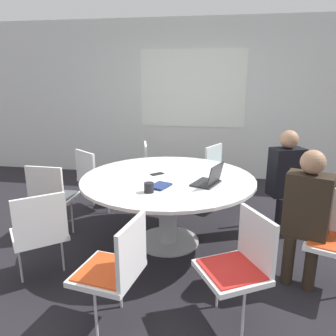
{
  "coord_description": "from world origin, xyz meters",
  "views": [
    {
      "loc": [
        0.54,
        -3.21,
        1.76
      ],
      "look_at": [
        0.0,
        0.0,
        0.84
      ],
      "focal_mm": 35.0,
      "sensor_mm": 36.0,
      "label": 1
    }
  ],
  "objects_px": {
    "chair_0": "(336,233)",
    "coffee_cup": "(149,188)",
    "chair_4": "(95,175)",
    "chair_7": "(116,265)",
    "laptop": "(210,179)",
    "chair_2": "(221,171)",
    "cell_phone": "(157,174)",
    "chair_1": "(299,187)",
    "chair_5": "(52,194)",
    "chair_6": "(40,230)",
    "person_0": "(307,208)",
    "chair_8": "(240,261)",
    "person_1": "(287,174)",
    "spiral_notebook": "(160,186)",
    "chair_3": "(155,167)"
  },
  "relations": [
    {
      "from": "chair_4",
      "to": "chair_1",
      "type": "bearing_deg",
      "value": 34.49
    },
    {
      "from": "chair_5",
      "to": "chair_6",
      "type": "xyz_separation_m",
      "value": [
        0.34,
        -0.85,
        0.0
      ]
    },
    {
      "from": "chair_4",
      "to": "coffee_cup",
      "type": "distance_m",
      "value": 1.58
    },
    {
      "from": "spiral_notebook",
      "to": "coffee_cup",
      "type": "bearing_deg",
      "value": -113.38
    },
    {
      "from": "chair_5",
      "to": "chair_2",
      "type": "bearing_deg",
      "value": 34.89
    },
    {
      "from": "chair_0",
      "to": "chair_4",
      "type": "height_order",
      "value": "same"
    },
    {
      "from": "chair_3",
      "to": "chair_4",
      "type": "relative_size",
      "value": 1.0
    },
    {
      "from": "chair_2",
      "to": "cell_phone",
      "type": "height_order",
      "value": "chair_2"
    },
    {
      "from": "chair_8",
      "to": "person_0",
      "type": "height_order",
      "value": "person_0"
    },
    {
      "from": "spiral_notebook",
      "to": "cell_phone",
      "type": "xyz_separation_m",
      "value": [
        -0.11,
        0.4,
        -0.01
      ]
    },
    {
      "from": "laptop",
      "to": "spiral_notebook",
      "type": "bearing_deg",
      "value": -51.39
    },
    {
      "from": "chair_4",
      "to": "chair_7",
      "type": "bearing_deg",
      "value": -29.05
    },
    {
      "from": "chair_4",
      "to": "person_0",
      "type": "bearing_deg",
      "value": 8.39
    },
    {
      "from": "chair_8",
      "to": "spiral_notebook",
      "type": "relative_size",
      "value": 3.37
    },
    {
      "from": "chair_1",
      "to": "chair_4",
      "type": "height_order",
      "value": "same"
    },
    {
      "from": "chair_0",
      "to": "chair_1",
      "type": "xyz_separation_m",
      "value": [
        -0.05,
        1.18,
        0.0
      ]
    },
    {
      "from": "chair_0",
      "to": "cell_phone",
      "type": "distance_m",
      "value": 1.78
    },
    {
      "from": "chair_6",
      "to": "person_0",
      "type": "height_order",
      "value": "person_0"
    },
    {
      "from": "chair_7",
      "to": "chair_2",
      "type": "bearing_deg",
      "value": -6.09
    },
    {
      "from": "chair_7",
      "to": "chair_1",
      "type": "bearing_deg",
      "value": -30.01
    },
    {
      "from": "chair_3",
      "to": "chair_7",
      "type": "bearing_deg",
      "value": -9.32
    },
    {
      "from": "chair_4",
      "to": "chair_8",
      "type": "bearing_deg",
      "value": -9.5
    },
    {
      "from": "chair_5",
      "to": "person_0",
      "type": "bearing_deg",
      "value": -8.99
    },
    {
      "from": "chair_1",
      "to": "chair_2",
      "type": "relative_size",
      "value": 1.0
    },
    {
      "from": "chair_4",
      "to": "spiral_notebook",
      "type": "distance_m",
      "value": 1.51
    },
    {
      "from": "person_0",
      "to": "coffee_cup",
      "type": "distance_m",
      "value": 1.36
    },
    {
      "from": "chair_7",
      "to": "laptop",
      "type": "height_order",
      "value": "laptop"
    },
    {
      "from": "chair_0",
      "to": "chair_7",
      "type": "height_order",
      "value": "same"
    },
    {
      "from": "chair_4",
      "to": "cell_phone",
      "type": "xyz_separation_m",
      "value": [
        0.97,
        -0.62,
        0.25
      ]
    },
    {
      "from": "chair_0",
      "to": "coffee_cup",
      "type": "height_order",
      "value": "chair_0"
    },
    {
      "from": "chair_4",
      "to": "chair_6",
      "type": "height_order",
      "value": "same"
    },
    {
      "from": "laptop",
      "to": "cell_phone",
      "type": "bearing_deg",
      "value": -92.87
    },
    {
      "from": "coffee_cup",
      "to": "chair_1",
      "type": "bearing_deg",
      "value": 36.09
    },
    {
      "from": "person_0",
      "to": "person_1",
      "type": "bearing_deg",
      "value": -69.09
    },
    {
      "from": "spiral_notebook",
      "to": "person_1",
      "type": "bearing_deg",
      "value": 31.9
    },
    {
      "from": "chair_8",
      "to": "spiral_notebook",
      "type": "distance_m",
      "value": 1.1
    },
    {
      "from": "chair_2",
      "to": "laptop",
      "type": "height_order",
      "value": "laptop"
    },
    {
      "from": "coffee_cup",
      "to": "cell_phone",
      "type": "distance_m",
      "value": 0.57
    },
    {
      "from": "laptop",
      "to": "coffee_cup",
      "type": "relative_size",
      "value": 4.02
    },
    {
      "from": "chair_6",
      "to": "spiral_notebook",
      "type": "distance_m",
      "value": 1.13
    },
    {
      "from": "chair_4",
      "to": "coffee_cup",
      "type": "height_order",
      "value": "chair_4"
    },
    {
      "from": "chair_5",
      "to": "chair_0",
      "type": "bearing_deg",
      "value": -8.27
    },
    {
      "from": "chair_7",
      "to": "person_0",
      "type": "bearing_deg",
      "value": -51.35
    },
    {
      "from": "chair_4",
      "to": "laptop",
      "type": "height_order",
      "value": "laptop"
    },
    {
      "from": "chair_5",
      "to": "chair_6",
      "type": "relative_size",
      "value": 1.0
    },
    {
      "from": "chair_1",
      "to": "chair_3",
      "type": "height_order",
      "value": "same"
    },
    {
      "from": "chair_3",
      "to": "spiral_notebook",
      "type": "distance_m",
      "value": 1.63
    },
    {
      "from": "chair_2",
      "to": "chair_8",
      "type": "distance_m",
      "value": 2.3
    },
    {
      "from": "spiral_notebook",
      "to": "chair_0",
      "type": "bearing_deg",
      "value": -7.58
    },
    {
      "from": "chair_5",
      "to": "coffee_cup",
      "type": "bearing_deg",
      "value": -18.74
    }
  ]
}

